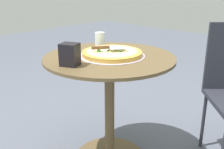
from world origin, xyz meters
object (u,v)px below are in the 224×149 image
drinking_cup (100,39)px  patio_table (110,90)px  pizza_server (108,48)px  napkin_dispenser (70,55)px  pizza_on_tray (112,53)px

drinking_cup → patio_table: bearing=-122.1°
patio_table → pizza_server: bearing=174.2°
napkin_dispenser → pizza_on_tray: bearing=60.9°
patio_table → napkin_dispenser: (-0.29, 0.02, 0.29)m
drinking_cup → napkin_dispenser: (-0.44, -0.22, 0.01)m
pizza_on_tray → drinking_cup: size_ratio=4.10×
pizza_on_tray → pizza_server: 0.05m
patio_table → napkin_dispenser: bearing=175.8°
drinking_cup → napkin_dispenser: bearing=-153.7°
patio_table → pizza_server: (-0.01, 0.00, 0.28)m
pizza_on_tray → napkin_dispenser: 0.31m
pizza_server → drinking_cup: size_ratio=2.02×
patio_table → drinking_cup: bearing=57.9°
patio_table → pizza_server: size_ratio=4.06×
patio_table → drinking_cup: (0.15, 0.24, 0.28)m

